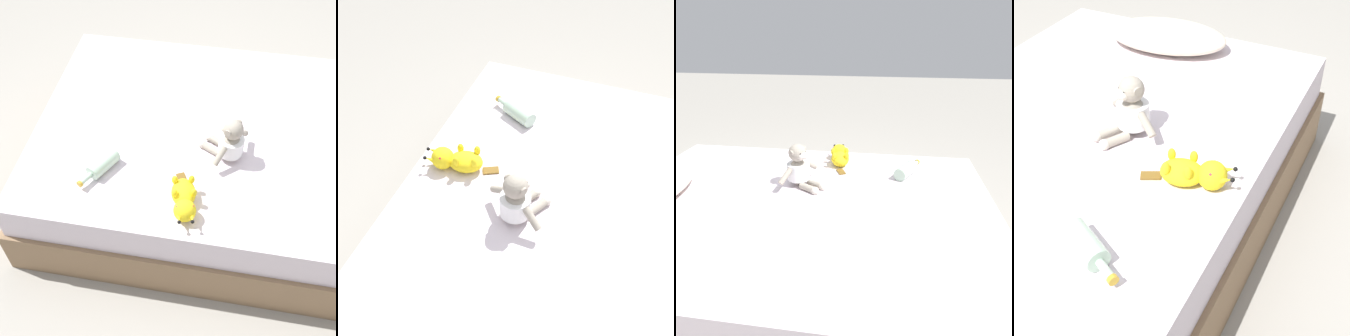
% 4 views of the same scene
% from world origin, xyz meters
% --- Properties ---
extents(ground_plane, '(16.00, 16.00, 0.00)m').
position_xyz_m(ground_plane, '(0.00, 0.00, 0.00)').
color(ground_plane, '#9E998E').
extents(bed, '(1.45, 2.01, 0.49)m').
position_xyz_m(bed, '(0.00, 0.00, 0.24)').
color(bed, '#846647').
rests_on(bed, ground_plane).
extents(plush_monkey, '(0.26, 0.24, 0.24)m').
position_xyz_m(plush_monkey, '(0.18, 0.03, 0.59)').
color(plush_monkey, '#9E9384').
rests_on(plush_monkey, bed).
extents(plush_yellow_creature, '(0.33, 0.15, 0.10)m').
position_xyz_m(plush_yellow_creature, '(0.52, -0.13, 0.54)').
color(plush_yellow_creature, yellow).
rests_on(plush_yellow_creature, bed).
extents(glass_bottle, '(0.24, 0.16, 0.07)m').
position_xyz_m(glass_bottle, '(0.38, -0.55, 0.53)').
color(glass_bottle, '#B2D1B7').
rests_on(glass_bottle, bed).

